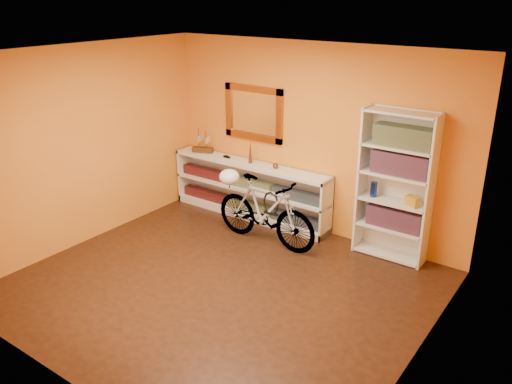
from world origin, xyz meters
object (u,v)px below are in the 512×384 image
Objects in this scene: console_unit at (250,190)px; bookcase at (395,187)px; bicycle at (265,211)px; helmet at (229,177)px.

console_unit is 1.37× the size of bookcase.
bicycle reaches higher than helmet.
helmet is (-0.61, 0.01, 0.35)m from bicycle.
bicycle is at bearing -1.14° from helmet.
bookcase reaches higher than console_unit.
console_unit is 0.71m from helmet.
bicycle reaches higher than console_unit.
bookcase is 1.20× the size of bicycle.
helmet is at bearing 90.00° from bicycle.
console_unit is 2.25m from bookcase.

